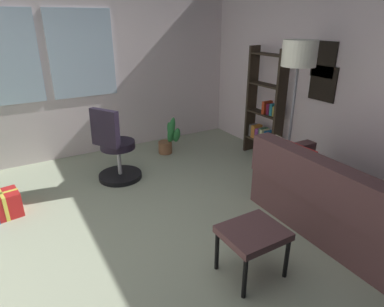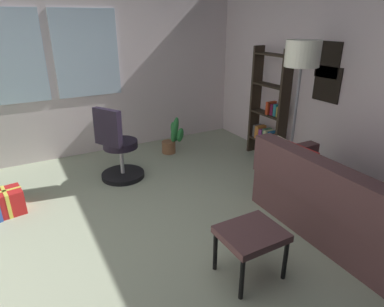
% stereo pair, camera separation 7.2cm
% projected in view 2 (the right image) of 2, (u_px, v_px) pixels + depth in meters
% --- Properties ---
extents(ground_plane, '(5.05, 5.22, 0.10)m').
position_uv_depth(ground_plane, '(156.00, 249.00, 3.11)').
color(ground_plane, '#9EA78B').
extents(wall_back_with_windows, '(5.05, 0.12, 2.73)m').
position_uv_depth(wall_back_with_windows, '(77.00, 63.00, 4.71)').
color(wall_back_with_windows, silver).
rests_on(wall_back_with_windows, ground_plane).
extents(wall_right_with_frames, '(0.12, 5.22, 2.73)m').
position_uv_depth(wall_right_with_frames, '(360.00, 76.00, 3.73)').
color(wall_right_with_frames, silver).
rests_on(wall_right_with_frames, ground_plane).
extents(couch, '(1.61, 1.82, 0.80)m').
position_uv_depth(couch, '(362.00, 208.00, 3.16)').
color(couch, brown).
rests_on(couch, ground_plane).
extents(footstool, '(0.49, 0.42, 0.43)m').
position_uv_depth(footstool, '(251.00, 237.00, 2.60)').
color(footstool, brown).
rests_on(footstool, ground_plane).
extents(gift_box_red, '(0.36, 0.32, 0.28)m').
position_uv_depth(gift_box_red, '(7.00, 202.00, 3.54)').
color(gift_box_red, red).
rests_on(gift_box_red, ground_plane).
extents(office_chair, '(0.58, 0.57, 0.97)m').
position_uv_depth(office_chair, '(118.00, 152.00, 4.22)').
color(office_chair, black).
rests_on(office_chair, ground_plane).
extents(bookshelf, '(0.18, 0.64, 1.61)m').
position_uv_depth(bookshelf, '(269.00, 112.00, 4.78)').
color(bookshelf, black).
rests_on(bookshelf, ground_plane).
extents(floor_lamp, '(0.38, 0.38, 1.75)m').
position_uv_depth(floor_lamp, '(301.00, 64.00, 3.60)').
color(floor_lamp, slate).
rests_on(floor_lamp, ground_plane).
extents(potted_plant, '(0.31, 0.37, 0.61)m').
position_uv_depth(potted_plant, '(173.00, 138.00, 5.08)').
color(potted_plant, brown).
rests_on(potted_plant, ground_plane).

